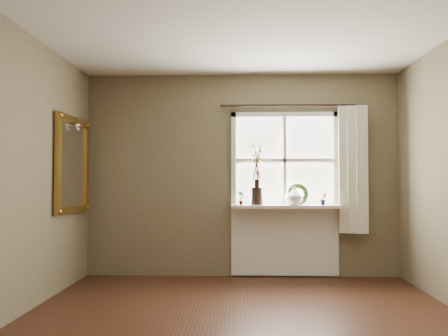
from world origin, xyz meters
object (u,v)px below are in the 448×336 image
at_px(wreath, 298,196).
at_px(cream_vase, 294,196).
at_px(gilt_mirror, 73,164).
at_px(dark_jug, 257,196).

bearing_deg(wreath, cream_vase, -148.84).
xyz_separation_m(cream_vase, gilt_mirror, (-2.62, -0.49, 0.38)).
height_order(dark_jug, gilt_mirror, gilt_mirror).
height_order(dark_jug, wreath, wreath).
distance_m(dark_jug, cream_vase, 0.47).
height_order(wreath, gilt_mirror, gilt_mirror).
distance_m(dark_jug, gilt_mirror, 2.24).
distance_m(wreath, gilt_mirror, 2.75).
relative_size(dark_jug, cream_vase, 0.94).
bearing_deg(wreath, gilt_mirror, -175.03).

